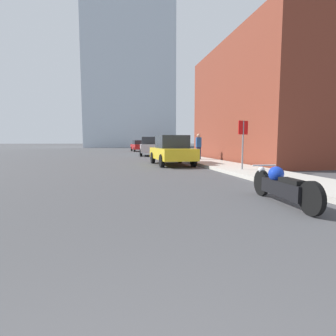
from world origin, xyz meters
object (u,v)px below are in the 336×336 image
(parked_car_yellow, at_px, (172,150))
(parked_car_red, at_px, (139,146))
(stop_sign, at_px, (243,136))
(parked_car_silver, at_px, (150,147))
(motorcycle, at_px, (282,186))
(pedestrian, at_px, (199,146))

(parked_car_yellow, bearing_deg, parked_car_red, 87.76)
(parked_car_red, relative_size, stop_sign, 2.05)
(parked_car_silver, distance_m, parked_car_red, 12.19)
(motorcycle, relative_size, parked_car_silver, 0.61)
(motorcycle, bearing_deg, pedestrian, 83.68)
(motorcycle, relative_size, parked_car_yellow, 0.56)
(stop_sign, height_order, pedestrian, stop_sign)
(parked_car_silver, height_order, stop_sign, stop_sign)
(stop_sign, relative_size, pedestrian, 1.20)
(parked_car_silver, xyz_separation_m, parked_car_red, (0.14, 12.19, -0.11))
(parked_car_yellow, distance_m, parked_car_silver, 10.37)
(parked_car_yellow, relative_size, parked_car_red, 1.03)
(pedestrian, bearing_deg, motorcycle, -100.10)
(stop_sign, bearing_deg, parked_car_yellow, 116.36)
(motorcycle, xyz_separation_m, parked_car_red, (0.04, 32.66, 0.39))
(parked_car_yellow, height_order, stop_sign, stop_sign)
(motorcycle, distance_m, parked_car_silver, 20.48)
(pedestrian, bearing_deg, parked_car_red, 96.15)
(parked_car_yellow, bearing_deg, pedestrian, 42.04)
(parked_car_silver, bearing_deg, parked_car_yellow, -85.82)
(parked_car_yellow, bearing_deg, stop_sign, -65.18)
(stop_sign, distance_m, pedestrian, 6.85)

